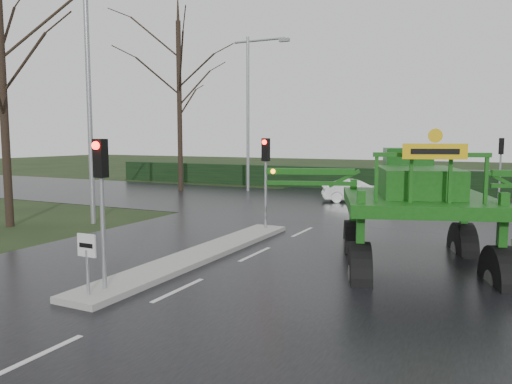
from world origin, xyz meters
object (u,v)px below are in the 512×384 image
at_px(traffic_signal_far, 501,156).
at_px(traffic_signal_near, 101,181).
at_px(traffic_signal_mid, 266,163).
at_px(keep_left_sign, 87,254).
at_px(white_sedan, 356,202).
at_px(street_light_left_far, 252,100).
at_px(street_light_left_near, 94,76).
at_px(crop_sprayer, 361,190).

bearing_deg(traffic_signal_far, traffic_signal_near, 69.64).
bearing_deg(traffic_signal_far, traffic_signal_mid, 58.07).
height_order(keep_left_sign, traffic_signal_far, traffic_signal_far).
height_order(traffic_signal_mid, white_sedan, traffic_signal_mid).
height_order(traffic_signal_far, street_light_left_far, street_light_left_far).
relative_size(traffic_signal_mid, street_light_left_far, 0.35).
height_order(traffic_signal_near, white_sedan, traffic_signal_near).
relative_size(traffic_signal_near, street_light_left_near, 0.35).
bearing_deg(crop_sprayer, traffic_signal_far, 61.15).
xyz_separation_m(traffic_signal_mid, white_sedan, (0.75, 10.10, -2.59)).
distance_m(traffic_signal_far, street_light_left_far, 15.08).
bearing_deg(traffic_signal_near, traffic_signal_far, 69.64).
height_order(street_light_left_near, crop_sprayer, street_light_left_near).
distance_m(street_light_left_near, street_light_left_far, 14.00).
distance_m(crop_sprayer, white_sedan, 15.18).
relative_size(crop_sprayer, white_sedan, 2.16).
bearing_deg(traffic_signal_near, traffic_signal_mid, 90.00).
distance_m(street_light_left_near, white_sedan, 15.12).
bearing_deg(crop_sprayer, street_light_left_near, 147.51).
bearing_deg(street_light_left_near, street_light_left_far, 90.00).
height_order(traffic_signal_mid, traffic_signal_far, same).
bearing_deg(white_sedan, keep_left_sign, 154.21).
relative_size(traffic_signal_near, crop_sprayer, 0.44).
relative_size(street_light_left_near, street_light_left_far, 1.00).
xyz_separation_m(street_light_left_near, white_sedan, (7.64, 11.59, -5.99)).
distance_m(keep_left_sign, crop_sprayer, 6.71).
distance_m(traffic_signal_mid, white_sedan, 10.45).
xyz_separation_m(street_light_left_far, crop_sprayer, (11.63, -16.89, -3.77)).
distance_m(keep_left_sign, traffic_signal_near, 1.61).
xyz_separation_m(traffic_signal_near, traffic_signal_mid, (0.00, 8.50, 0.00)).
bearing_deg(keep_left_sign, traffic_signal_far, 70.07).
bearing_deg(traffic_signal_near, street_light_left_far, 108.17).
xyz_separation_m(street_light_left_far, white_sedan, (7.64, -2.41, -5.99)).
xyz_separation_m(traffic_signal_far, street_light_left_near, (-14.69, -14.01, 3.40)).
xyz_separation_m(crop_sprayer, white_sedan, (-3.98, 14.47, -2.22)).
bearing_deg(white_sedan, traffic_signal_far, -94.61).
xyz_separation_m(keep_left_sign, traffic_signal_mid, (0.00, 8.99, 1.53)).
xyz_separation_m(traffic_signal_near, white_sedan, (0.75, 18.60, -2.59)).
bearing_deg(street_light_left_far, crop_sprayer, -55.46).
height_order(keep_left_sign, traffic_signal_mid, traffic_signal_mid).
distance_m(traffic_signal_mid, traffic_signal_far, 14.75).
relative_size(traffic_signal_near, traffic_signal_mid, 1.00).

